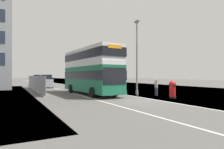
% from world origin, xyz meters
% --- Properties ---
extents(ground, '(140.00, 280.00, 0.10)m').
position_xyz_m(ground, '(0.51, 0.14, -0.05)').
color(ground, '#565451').
extents(double_decker_bus, '(3.15, 10.81, 5.02)m').
position_xyz_m(double_decker_bus, '(-1.50, 7.28, 2.67)').
color(double_decker_bus, '#196042').
rests_on(double_decker_bus, ground).
extents(lamppost_foreground, '(0.29, 0.70, 7.90)m').
position_xyz_m(lamppost_foreground, '(2.38, 3.79, 3.72)').
color(lamppost_foreground, gray).
rests_on(lamppost_foreground, ground).
extents(red_pillar_postbox, '(0.64, 0.64, 1.61)m').
position_xyz_m(red_pillar_postbox, '(3.65, -0.03, 0.88)').
color(red_pillar_postbox, black).
rests_on(red_pillar_postbox, ground).
extents(roadworks_barrier, '(1.57, 0.68, 1.17)m').
position_xyz_m(roadworks_barrier, '(2.91, 9.06, 0.73)').
color(roadworks_barrier, orange).
rests_on(roadworks_barrier, ground).
extents(construction_site_fence, '(0.44, 17.20, 2.09)m').
position_xyz_m(construction_site_fence, '(-6.46, 14.82, 1.00)').
color(construction_site_fence, '#A8AAAD').
rests_on(construction_site_fence, ground).
extents(car_oncoming_near, '(2.02, 4.03, 2.22)m').
position_xyz_m(car_oncoming_near, '(-4.00, 21.51, 1.04)').
color(car_oncoming_near, gray).
rests_on(car_oncoming_near, ground).
extents(car_receding_mid, '(2.02, 4.07, 2.22)m').
position_xyz_m(car_receding_mid, '(-4.25, 29.29, 1.03)').
color(car_receding_mid, navy).
rests_on(car_receding_mid, ground).
extents(pedestrian_at_kerb, '(0.34, 0.34, 1.72)m').
position_xyz_m(pedestrian_at_kerb, '(3.97, 2.57, 0.87)').
color(pedestrian_at_kerb, '#2D3342').
rests_on(pedestrian_at_kerb, ground).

